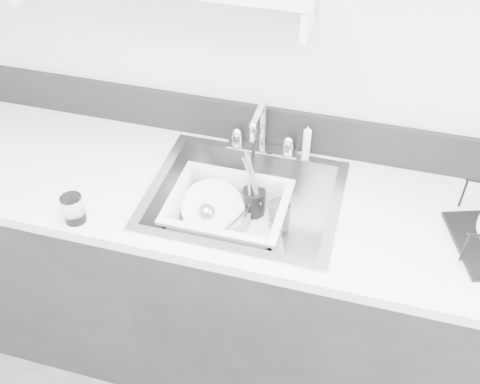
% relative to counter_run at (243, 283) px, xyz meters
% --- Properties ---
extents(room_shell, '(3.50, 3.00, 2.60)m').
position_rel_counter_run_xyz_m(room_shell, '(0.00, -0.80, 1.22)').
color(room_shell, silver).
rests_on(room_shell, ground).
extents(counter_run, '(3.20, 0.62, 0.92)m').
position_rel_counter_run_xyz_m(counter_run, '(0.00, 0.00, 0.00)').
color(counter_run, black).
rests_on(counter_run, ground).
extents(backsplash, '(3.20, 0.02, 0.16)m').
position_rel_counter_run_xyz_m(backsplash, '(0.00, 0.30, 0.54)').
color(backsplash, black).
rests_on(backsplash, counter_run).
extents(sink, '(0.64, 0.52, 0.20)m').
position_rel_counter_run_xyz_m(sink, '(0.00, 0.00, 0.37)').
color(sink, silver).
rests_on(sink, counter_run).
extents(faucet, '(0.26, 0.18, 0.23)m').
position_rel_counter_run_xyz_m(faucet, '(0.00, 0.25, 0.52)').
color(faucet, silver).
rests_on(faucet, counter_run).
extents(side_sprayer, '(0.03, 0.03, 0.14)m').
position_rel_counter_run_xyz_m(side_sprayer, '(0.16, 0.25, 0.53)').
color(side_sprayer, silver).
rests_on(side_sprayer, counter_run).
extents(wash_tub, '(0.47, 0.43, 0.15)m').
position_rel_counter_run_xyz_m(wash_tub, '(-0.05, -0.02, 0.37)').
color(wash_tub, silver).
rests_on(wash_tub, sink).
extents(plate_stack, '(0.27, 0.27, 0.11)m').
position_rel_counter_run_xyz_m(plate_stack, '(-0.11, 0.01, 0.34)').
color(plate_stack, white).
rests_on(plate_stack, wash_tub).
extents(utensil_cup, '(0.08, 0.08, 0.28)m').
position_rel_counter_run_xyz_m(utensil_cup, '(0.01, 0.09, 0.37)').
color(utensil_cup, black).
rests_on(utensil_cup, wash_tub).
extents(ladle, '(0.28, 0.16, 0.08)m').
position_rel_counter_run_xyz_m(ladle, '(-0.07, -0.03, 0.34)').
color(ladle, silver).
rests_on(ladle, wash_tub).
extents(tumbler_in_tub, '(0.08, 0.08, 0.11)m').
position_rel_counter_run_xyz_m(tumbler_in_tub, '(0.12, 0.04, 0.36)').
color(tumbler_in_tub, white).
rests_on(tumbler_in_tub, wash_tub).
extents(tumbler_counter, '(0.07, 0.07, 0.10)m').
position_rel_counter_run_xyz_m(tumbler_counter, '(-0.49, -0.25, 0.51)').
color(tumbler_counter, white).
rests_on(tumbler_counter, counter_run).
extents(bowl_small, '(0.12, 0.12, 0.03)m').
position_rel_counter_run_xyz_m(bowl_small, '(0.09, -0.07, 0.32)').
color(bowl_small, white).
rests_on(bowl_small, wash_tub).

